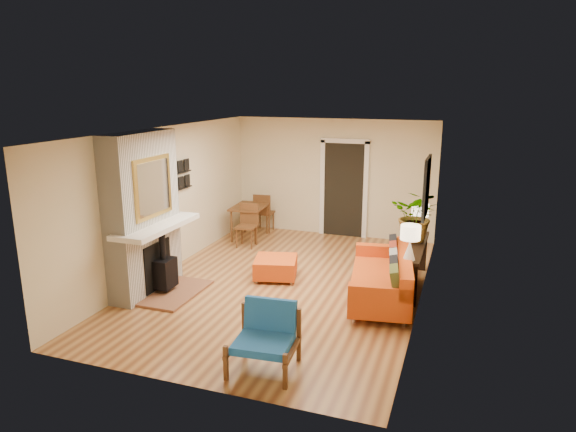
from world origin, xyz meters
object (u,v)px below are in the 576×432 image
dining_table (253,212)px  houseplant (417,216)px  ottoman (276,267)px  console_table (414,254)px  lamp_far (420,215)px  lamp_near (410,238)px  blue_chair (266,333)px  sofa (386,278)px

dining_table → houseplant: houseplant is taller
ottoman → console_table: size_ratio=0.47×
ottoman → lamp_far: (2.31, 1.15, 0.85)m
lamp_near → houseplant: houseplant is taller
lamp_near → houseplant: (-0.01, 1.02, 0.11)m
blue_chair → houseplant: (1.37, 3.41, 0.74)m
lamp_near → lamp_far: 1.52m
sofa → houseplant: (0.33, 0.94, 0.81)m
blue_chair → sofa: bearing=67.2°
blue_chair → console_table: blue_chair is taller
blue_chair → houseplant: bearing=68.1°
ottoman → lamp_far: bearing=26.5°
ottoman → dining_table: dining_table is taller
sofa → lamp_far: 1.64m
dining_table → lamp_far: (3.65, -0.97, 0.48)m
houseplant → console_table: bearing=-87.7°
lamp_far → lamp_near: bearing=-90.0°
ottoman → lamp_near: size_ratio=1.61×
dining_table → blue_chair: bearing=-65.1°
lamp_far → houseplant: houseplant is taller
sofa → lamp_near: lamp_near is taller
ottoman → lamp_near: 2.49m
blue_chair → console_table: (1.38, 3.17, 0.15)m
dining_table → lamp_near: bearing=-34.3°
lamp_near → lamp_far: same height
blue_chair → lamp_far: bearing=70.6°
sofa → lamp_near: 0.78m
ottoman → blue_chair: bearing=-71.5°
dining_table → console_table: 4.03m
lamp_far → dining_table: bearing=165.1°
lamp_near → lamp_far: bearing=90.0°
console_table → houseplant: bearing=92.3°
dining_table → houseplant: size_ratio=1.89×
dining_table → ottoman: bearing=-57.6°
blue_chair → console_table: 3.46m
ottoman → console_table: (2.31, 0.41, 0.37)m
blue_chair → houseplant: 3.75m
sofa → houseplant: bearing=70.8°
sofa → lamp_near: bearing=-12.2°
console_table → houseplant: 0.64m
console_table → lamp_far: bearing=90.0°
console_table → lamp_far: lamp_far is taller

